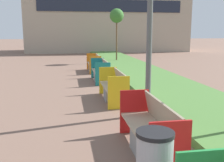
% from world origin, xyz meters
% --- Properties ---
extents(planter_grass_strip, '(2.80, 120.00, 0.18)m').
position_xyz_m(planter_grass_strip, '(3.20, 12.00, 0.09)').
color(planter_grass_strip, '#4C7A38').
rests_on(planter_grass_strip, ground).
extents(building_backdrop, '(17.56, 6.87, 8.70)m').
position_xyz_m(building_backdrop, '(4.00, 32.67, 4.35)').
color(building_backdrop, tan).
rests_on(building_backdrop, ground).
extents(bench_red_frame, '(0.65, 2.04, 0.94)m').
position_xyz_m(bench_red_frame, '(0.94, 6.39, 0.37)').
color(bench_red_frame, gray).
rests_on(bench_red_frame, ground).
extents(bench_yellow_frame, '(0.65, 2.04, 0.94)m').
position_xyz_m(bench_yellow_frame, '(0.94, 10.15, 0.37)').
color(bench_yellow_frame, gray).
rests_on(bench_yellow_frame, ground).
extents(bench_teal_frame, '(0.65, 1.99, 0.94)m').
position_xyz_m(bench_teal_frame, '(0.94, 13.50, 0.36)').
color(bench_teal_frame, gray).
rests_on(bench_teal_frame, ground).
extents(bench_orange_frame, '(0.65, 1.91, 0.94)m').
position_xyz_m(bench_orange_frame, '(0.94, 16.44, 0.36)').
color(bench_orange_frame, gray).
rests_on(bench_orange_frame, ground).
extents(sapling_tree_far, '(0.99, 0.99, 3.77)m').
position_xyz_m(sapling_tree_far, '(2.96, 20.63, 3.23)').
color(sapling_tree_far, brown).
rests_on(sapling_tree_far, ground).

